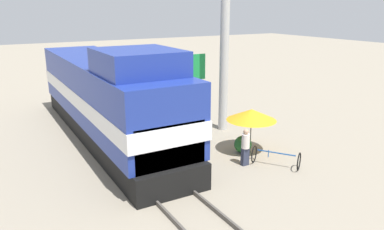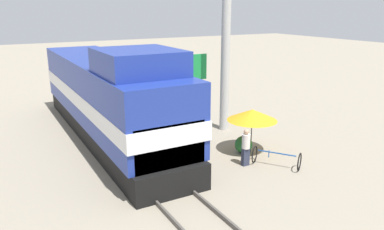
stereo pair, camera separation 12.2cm
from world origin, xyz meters
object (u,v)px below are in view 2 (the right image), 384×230
Objects in this scene: vendor_umbrella at (252,115)px; bicycle at (276,158)px; locomotive at (109,98)px; utility_pole at (226,28)px; person_bystander at (246,146)px; billboard_sign at (191,73)px.

vendor_umbrella reaches higher than bicycle.
vendor_umbrella is (4.94, -4.86, -0.32)m from locomotive.
utility_pole reaches higher than locomotive.
person_bystander is at bearing -70.01° from bicycle.
utility_pole reaches higher than person_bystander.
locomotive is 3.87× the size of billboard_sign.
bicycle is at bearing -53.78° from locomotive.
billboard_sign is 2.47× the size of person_bystander.
billboard_sign reaches higher than person_bystander.
utility_pole is (5.73, -1.49, 3.25)m from locomotive.
person_bystander is at bearing -136.22° from vendor_umbrella.
billboard_sign is (-0.29, 5.03, 1.15)m from vendor_umbrella.
vendor_umbrella is 1.79m from person_bystander.
billboard_sign is at bearing 93.32° from vendor_umbrella.
locomotive is at bearing 122.88° from person_bystander.
bicycle is at bearing -88.15° from billboard_sign.
vendor_umbrella is at bearing -44.54° from locomotive.
locomotive is 8.41m from bicycle.
billboard_sign is 6.49m from person_bystander.
billboard_sign reaches higher than vendor_umbrella.
utility_pole is 2.71× the size of billboard_sign.
billboard_sign is at bearing 82.35° from person_bystander.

